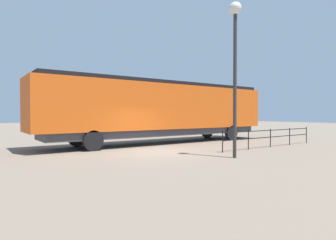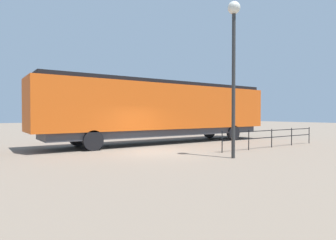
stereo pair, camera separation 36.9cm
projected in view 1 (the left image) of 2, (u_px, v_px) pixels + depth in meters
ground_plane at (156, 152)px, 14.50m from camera, size 120.00×120.00×0.00m
locomotive at (169, 109)px, 19.44m from camera, size 2.91×16.91×4.13m
lamp_post at (235, 47)px, 12.47m from camera, size 0.55×0.55×6.92m
platform_fence at (271, 135)px, 16.66m from camera, size 0.05×8.21×1.09m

